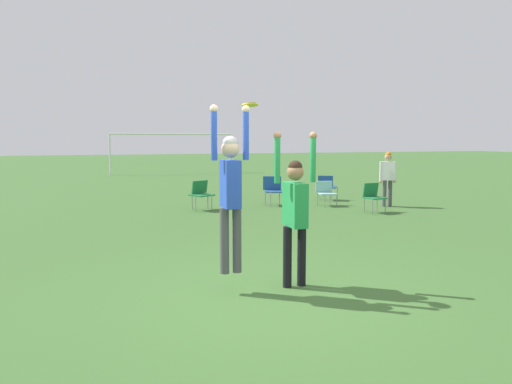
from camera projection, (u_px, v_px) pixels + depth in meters
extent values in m
plane|color=#3D662D|center=(271.00, 296.00, 6.46)|extent=(120.00, 120.00, 0.00)
cylinder|color=#4C4C51|center=(224.00, 241.00, 6.53)|extent=(0.12, 0.12, 0.87)
cylinder|color=#4C4C51|center=(237.00, 240.00, 6.59)|extent=(0.12, 0.12, 0.87)
cube|color=blue|center=(230.00, 184.00, 6.48)|extent=(0.21, 0.39, 0.62)
sphere|color=beige|center=(230.00, 149.00, 6.43)|extent=(0.24, 0.24, 0.24)
sphere|color=#B7B2AD|center=(230.00, 144.00, 6.43)|extent=(0.20, 0.20, 0.20)
cylinder|color=blue|center=(214.00, 135.00, 6.34)|extent=(0.08, 0.08, 0.66)
sphere|color=beige|center=(214.00, 109.00, 6.31)|extent=(0.10, 0.10, 0.10)
cylinder|color=blue|center=(246.00, 135.00, 6.48)|extent=(0.08, 0.08, 0.66)
sphere|color=beige|center=(246.00, 109.00, 6.45)|extent=(0.10, 0.10, 0.10)
cylinder|color=black|center=(287.00, 257.00, 6.83)|extent=(0.12, 0.12, 0.85)
cylinder|color=black|center=(302.00, 256.00, 6.90)|extent=(0.12, 0.12, 0.85)
cube|color=green|center=(295.00, 205.00, 6.79)|extent=(0.21, 0.48, 0.60)
sphere|color=#9E704C|center=(295.00, 172.00, 6.74)|extent=(0.23, 0.23, 0.23)
sphere|color=black|center=(295.00, 167.00, 6.73)|extent=(0.19, 0.19, 0.19)
cylinder|color=green|center=(277.00, 160.00, 6.63)|extent=(0.08, 0.08, 0.63)
sphere|color=#9E704C|center=(277.00, 136.00, 6.60)|extent=(0.10, 0.10, 0.10)
cylinder|color=green|center=(313.00, 159.00, 6.81)|extent=(0.08, 0.08, 0.63)
sphere|color=#9E704C|center=(313.00, 136.00, 6.77)|extent=(0.10, 0.10, 0.10)
cylinder|color=yellow|center=(250.00, 105.00, 6.59)|extent=(0.22, 0.22, 0.05)
cylinder|color=gray|center=(196.00, 204.00, 13.91)|extent=(0.02, 0.02, 0.46)
cylinder|color=gray|center=(212.00, 203.00, 14.07)|extent=(0.02, 0.02, 0.46)
cylinder|color=gray|center=(192.00, 202.00, 14.35)|extent=(0.02, 0.02, 0.46)
cylinder|color=gray|center=(208.00, 201.00, 14.50)|extent=(0.02, 0.02, 0.46)
cube|color=#1E753D|center=(202.00, 195.00, 14.19)|extent=(0.74, 0.74, 0.04)
cube|color=#1E753D|center=(200.00, 187.00, 14.40)|extent=(0.53, 0.34, 0.38)
cylinder|color=gray|center=(372.00, 206.00, 13.47)|extent=(0.02, 0.02, 0.43)
cylinder|color=gray|center=(385.00, 206.00, 13.60)|extent=(0.02, 0.02, 0.43)
cylinder|color=gray|center=(364.00, 204.00, 13.86)|extent=(0.02, 0.02, 0.43)
cylinder|color=gray|center=(377.00, 204.00, 13.99)|extent=(0.02, 0.02, 0.43)
cube|color=#1E753D|center=(375.00, 198.00, 13.71)|extent=(0.54, 0.54, 0.04)
cube|color=#1E753D|center=(371.00, 190.00, 13.90)|extent=(0.49, 0.16, 0.38)
cylinder|color=gray|center=(324.00, 201.00, 14.87)|extent=(0.02, 0.02, 0.39)
cylinder|color=gray|center=(337.00, 200.00, 15.01)|extent=(0.02, 0.02, 0.39)
cylinder|color=gray|center=(318.00, 199.00, 15.27)|extent=(0.02, 0.02, 0.39)
cylinder|color=gray|center=(330.00, 198.00, 15.41)|extent=(0.02, 0.02, 0.39)
cube|color=#8CC6C1|center=(327.00, 194.00, 15.12)|extent=(0.60, 0.60, 0.04)
cube|color=#8CC6C1|center=(324.00, 187.00, 15.32)|extent=(0.51, 0.21, 0.35)
cylinder|color=gray|center=(271.00, 199.00, 14.95)|extent=(0.02, 0.02, 0.45)
cylinder|color=gray|center=(285.00, 199.00, 15.11)|extent=(0.02, 0.02, 0.45)
cylinder|color=gray|center=(265.00, 198.00, 15.40)|extent=(0.02, 0.02, 0.45)
cylinder|color=gray|center=(279.00, 197.00, 15.55)|extent=(0.02, 0.02, 0.45)
cube|color=#235193|center=(275.00, 191.00, 15.23)|extent=(0.71, 0.71, 0.04)
cube|color=#235193|center=(272.00, 183.00, 15.45)|extent=(0.56, 0.29, 0.43)
cylinder|color=gray|center=(326.00, 194.00, 16.28)|extent=(0.02, 0.02, 0.45)
cylinder|color=gray|center=(337.00, 194.00, 16.42)|extent=(0.02, 0.02, 0.45)
cylinder|color=gray|center=(320.00, 193.00, 16.68)|extent=(0.02, 0.02, 0.45)
cylinder|color=gray|center=(331.00, 193.00, 16.82)|extent=(0.02, 0.02, 0.45)
cube|color=#235193|center=(329.00, 187.00, 16.53)|extent=(0.69, 0.69, 0.04)
cube|color=#235193|center=(325.00, 181.00, 16.73)|extent=(0.47, 0.35, 0.36)
cylinder|color=#4C4C51|center=(384.00, 193.00, 14.99)|extent=(0.12, 0.12, 0.79)
cylinder|color=#4C4C51|center=(390.00, 193.00, 15.05)|extent=(0.12, 0.12, 0.79)
cube|color=white|center=(388.00, 171.00, 14.95)|extent=(0.46, 0.45, 0.56)
sphere|color=tan|center=(388.00, 157.00, 14.90)|extent=(0.22, 0.22, 0.22)
sphere|color=orange|center=(388.00, 155.00, 14.90)|extent=(0.18, 0.18, 0.18)
cylinder|color=white|center=(381.00, 172.00, 14.87)|extent=(0.08, 0.08, 0.60)
sphere|color=tan|center=(381.00, 182.00, 14.90)|extent=(0.10, 0.10, 0.10)
cylinder|color=white|center=(395.00, 171.00, 15.03)|extent=(0.08, 0.08, 0.60)
sphere|color=tan|center=(394.00, 181.00, 15.06)|extent=(0.10, 0.10, 0.10)
cylinder|color=white|center=(110.00, 155.00, 27.92)|extent=(0.10, 0.10, 2.30)
cylinder|color=white|center=(230.00, 153.00, 30.22)|extent=(0.10, 0.10, 2.30)
cylinder|color=white|center=(172.00, 134.00, 28.95)|extent=(7.00, 0.10, 0.10)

